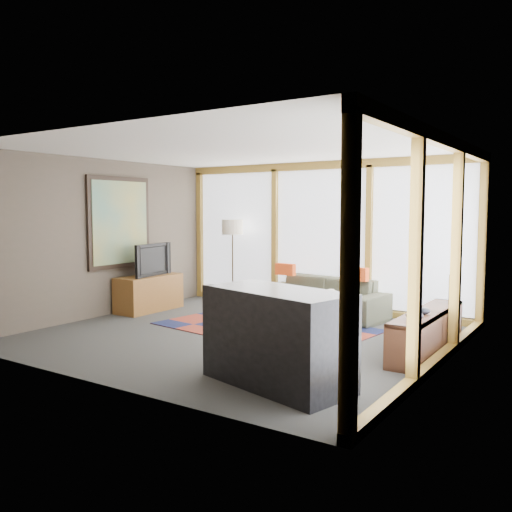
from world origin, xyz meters
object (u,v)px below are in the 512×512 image
Objects in this scene: bar_counter at (277,337)px; tv_console at (149,293)px; bookshelf at (427,332)px; sofa at (320,297)px; coffee_table at (322,313)px; television at (149,260)px; floor_lamp at (233,262)px.

tv_console is at bearing 165.13° from bar_counter.
bar_counter reaches higher than bookshelf.
bar_counter reaches higher than sofa.
bar_counter is (-0.91, -2.09, 0.23)m from bookshelf.
television is (-3.06, -0.58, 0.71)m from coffee_table.
television is (-0.80, -1.38, 0.11)m from floor_lamp.
sofa is 1.42× the size of bar_counter.
floor_lamp is 1.61× the size of television.
floor_lamp reaches higher than sofa.
sofa is 3.04m from television.
coffee_table is 0.54× the size of bookshelf.
coffee_table is at bearing 10.89° from tv_console.
floor_lamp is 1.60m from television.
sofa is at bearing 148.29° from bookshelf.
tv_console is (-4.87, 0.13, 0.05)m from bookshelf.
tv_console is (-0.81, -1.39, -0.48)m from floor_lamp.
bookshelf is (2.13, -1.32, -0.06)m from sofa.
tv_console is (-2.74, -1.19, -0.01)m from sofa.
television is at bearing -169.20° from coffee_table.
floor_lamp is 1.41× the size of coffee_table.
sofa is 1.96× the size of coffee_table.
coffee_table is 3.13m from tv_console.
bookshelf is 4.88m from tv_console.
tv_console reaches higher than bookshelf.
bookshelf is at bearing -1.52° from tv_console.
sofa is 1.39× the size of floor_lamp.
floor_lamp is 4.80m from bar_counter.
bar_counter is at bearing -29.27° from tv_console.
floor_lamp is 1.03× the size of bar_counter.
sofa is 1.07× the size of bookshelf.
tv_console is at bearing -169.11° from coffee_table.
floor_lamp is 1.28× the size of tv_console.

